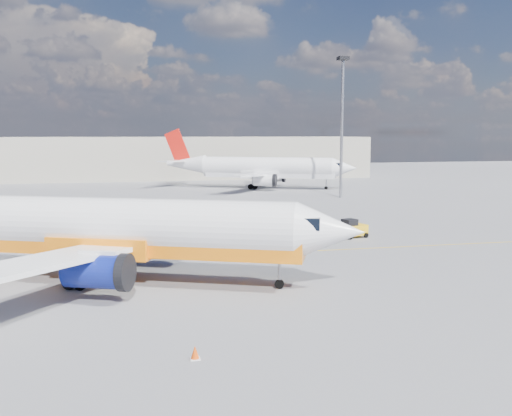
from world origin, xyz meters
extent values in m
plane|color=slate|center=(0.00, 0.00, 0.00)|extent=(240.00, 240.00, 0.00)
cube|color=gold|center=(0.00, 3.00, 0.01)|extent=(70.00, 0.15, 0.01)
cube|color=beige|center=(5.00, 75.00, 4.00)|extent=(70.00, 14.00, 8.00)
cylinder|color=white|center=(-6.77, -2.97, 3.43)|extent=(20.58, 11.01, 3.24)
cone|color=white|center=(4.66, -7.71, 3.43)|extent=(4.76, 4.45, 3.24)
cube|color=black|center=(3.42, -7.20, 3.95)|extent=(2.33, 2.64, 0.67)
cube|color=orange|center=(-6.33, -3.15, 2.33)|extent=(20.36, 10.48, 1.14)
cube|color=white|center=(-5.54, 3.73, 2.57)|extent=(4.70, 11.75, 0.76)
cube|color=white|center=(-10.64, -8.58, 2.57)|extent=(9.24, 10.99, 0.76)
cylinder|color=navy|center=(-4.69, 0.80, 1.67)|extent=(3.86, 2.98, 1.81)
cylinder|color=navy|center=(-7.97, -7.11, 1.67)|extent=(3.86, 2.98, 1.81)
cylinder|color=black|center=(-3.29, 0.22, 1.67)|extent=(1.21, 2.03, 2.00)
cylinder|color=black|center=(-6.57, -7.69, 1.67)|extent=(1.21, 2.03, 2.00)
cylinder|color=#94949B|center=(2.02, -6.62, 1.19)|extent=(0.22, 0.22, 2.00)
cylinder|color=black|center=(2.02, -6.62, 0.27)|extent=(0.58, 0.42, 0.53)
cylinder|color=black|center=(-7.66, -0.13, 0.43)|extent=(0.93, 0.66, 0.86)
cylinder|color=black|center=(-9.41, -4.35, 0.43)|extent=(0.93, 0.66, 0.86)
cylinder|color=white|center=(15.05, 51.14, 3.39)|extent=(20.20, 11.53, 3.21)
cone|color=white|center=(26.20, 46.05, 3.39)|extent=(4.76, 4.48, 3.21)
cone|color=white|center=(2.62, 56.82, 3.72)|extent=(7.27, 5.51, 3.05)
cube|color=black|center=(25.00, 46.60, 3.91)|extent=(2.36, 2.64, 0.66)
cube|color=white|center=(15.48, 50.94, 2.31)|extent=(19.96, 11.02, 1.13)
cube|color=white|center=(16.51, 57.73, 2.55)|extent=(5.04, 11.68, 0.76)
cube|color=white|center=(11.03, 45.72, 2.55)|extent=(9.41, 10.73, 0.76)
cylinder|color=white|center=(17.24, 54.80, 1.65)|extent=(3.83, 3.04, 1.79)
cylinder|color=white|center=(13.72, 47.08, 1.65)|extent=(3.83, 3.04, 1.79)
cylinder|color=black|center=(18.62, 54.18, 1.65)|extent=(1.25, 2.00, 1.98)
cylinder|color=black|center=(15.09, 46.46, 1.65)|extent=(1.25, 2.00, 1.98)
cube|color=red|center=(1.33, 57.41, 6.60)|extent=(4.14, 2.10, 5.88)
cube|color=white|center=(2.58, 60.15, 4.34)|extent=(2.60, 4.92, 0.17)
cube|color=white|center=(0.08, 54.66, 4.34)|extent=(4.72, 4.88, 0.17)
cylinder|color=#94949B|center=(23.63, 47.22, 1.18)|extent=(0.22, 0.22, 1.98)
cylinder|color=black|center=(23.63, 47.22, 0.26)|extent=(0.57, 0.43, 0.53)
cylinder|color=black|center=(14.28, 53.98, 0.42)|extent=(0.92, 0.68, 0.85)
cylinder|color=black|center=(12.40, 49.86, 0.42)|extent=(0.92, 0.68, 0.85)
cylinder|color=black|center=(11.19, 7.85, 0.22)|extent=(0.47, 0.30, 0.44)
cylinder|color=black|center=(11.58, 6.68, 0.22)|extent=(0.47, 0.30, 0.44)
cylinder|color=black|center=(12.86, 8.40, 0.22)|extent=(0.47, 0.30, 0.44)
cylinder|color=black|center=(13.24, 7.23, 0.22)|extent=(0.47, 0.30, 0.44)
cube|color=gold|center=(12.22, 7.54, 0.66)|extent=(2.55, 1.88, 0.88)
cube|color=black|center=(11.80, 7.40, 1.36)|extent=(1.33, 1.33, 0.53)
cube|color=white|center=(-3.83, -15.84, 0.02)|extent=(0.39, 0.39, 0.04)
cone|color=#E64809|center=(-3.83, -15.84, 0.30)|extent=(0.33, 0.33, 0.51)
cylinder|color=#94949B|center=(21.87, 36.24, 9.21)|extent=(0.41, 0.41, 18.43)
cube|color=black|center=(21.87, 36.24, 18.70)|extent=(1.38, 1.38, 0.46)
camera|label=1|loc=(-6.05, -37.40, 8.90)|focal=40.00mm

